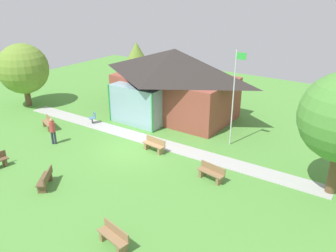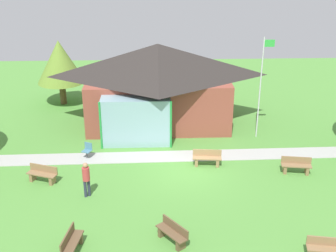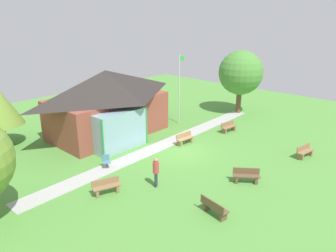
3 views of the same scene
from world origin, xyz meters
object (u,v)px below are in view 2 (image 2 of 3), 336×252
(bench_front_left, at_px, (71,243))
(patio_chair_west, at_px, (87,151))
(pavilion, at_px, (157,83))
(bench_front_center, at_px, (173,233))
(bench_mid_right, at_px, (296,166))
(bench_rear_near_path, at_px, (207,158))
(flagpole, at_px, (261,84))
(tree_behind_pavilion_left, at_px, (60,62))
(bench_mid_left, at_px, (43,174))
(visitor_strolling_lawn, at_px, (86,177))
(bench_front_right, at_px, (327,249))

(bench_front_left, bearing_deg, patio_chair_west, -167.53)
(pavilion, bearing_deg, bench_front_center, -88.02)
(bench_mid_right, bearing_deg, bench_rear_near_path, -3.86)
(bench_rear_near_path, bearing_deg, flagpole, -128.76)
(flagpole, bearing_deg, tree_behind_pavilion_left, 154.03)
(pavilion, height_order, bench_mid_left, pavilion)
(flagpole, relative_size, visitor_strolling_lawn, 3.45)
(tree_behind_pavilion_left, bearing_deg, bench_rear_near_path, -46.37)
(patio_chair_west, xyz_separation_m, tree_behind_pavilion_left, (-2.79, 8.55, 2.65))
(flagpole, relative_size, bench_front_right, 3.86)
(flagpole, bearing_deg, bench_front_right, -88.96)
(flagpole, xyz_separation_m, bench_front_left, (-9.39, -10.23, -2.89))
(bench_front_right, distance_m, visitor_strolling_lawn, 10.60)
(bench_mid_left, xyz_separation_m, bench_front_center, (6.13, -4.89, 0.00))
(bench_front_center, height_order, tree_behind_pavilion_left, tree_behind_pavilion_left)
(visitor_strolling_lawn, relative_size, tree_behind_pavilion_left, 0.38)
(bench_rear_near_path, relative_size, bench_mid_left, 0.98)
(bench_front_left, relative_size, tree_behind_pavilion_left, 0.34)
(flagpole, xyz_separation_m, bench_mid_right, (1.00, -4.47, -2.89))
(bench_front_center, distance_m, visitor_strolling_lawn, 5.18)
(flagpole, bearing_deg, bench_front_left, -132.56)
(patio_chair_west, bearing_deg, tree_behind_pavilion_left, -46.51)
(bench_mid_left, xyz_separation_m, patio_chair_west, (1.86, 2.45, 0.01))
(bench_mid_left, height_order, bench_mid_right, same)
(bench_rear_near_path, bearing_deg, bench_front_left, 54.11)
(bench_front_right, xyz_separation_m, visitor_strolling_lawn, (-9.50, 4.66, 0.62))
(bench_front_right, distance_m, bench_rear_near_path, 8.28)
(pavilion, relative_size, bench_rear_near_path, 6.31)
(bench_front_center, bearing_deg, bench_front_left, 59.45)
(patio_chair_west, distance_m, tree_behind_pavilion_left, 9.38)
(pavilion, bearing_deg, visitor_strolling_lawn, -111.51)
(flagpole, bearing_deg, bench_mid_right, -77.37)
(flagpole, height_order, tree_behind_pavilion_left, flagpole)
(bench_rear_near_path, xyz_separation_m, tree_behind_pavilion_left, (-9.17, 9.61, 2.66))
(pavilion, relative_size, visitor_strolling_lawn, 5.57)
(visitor_strolling_lawn, bearing_deg, bench_rear_near_path, -6.90)
(bench_rear_near_path, distance_m, bench_mid_left, 8.35)
(flagpole, height_order, bench_front_right, flagpole)
(flagpole, height_order, bench_front_center, flagpole)
(bench_rear_near_path, relative_size, bench_mid_right, 0.99)
(bench_front_left, xyz_separation_m, tree_behind_pavilion_left, (-3.19, 16.36, 2.66))
(bench_front_left, xyz_separation_m, bench_mid_right, (10.40, 5.76, 0.00))
(bench_mid_left, height_order, tree_behind_pavilion_left, tree_behind_pavilion_left)
(visitor_strolling_lawn, height_order, tree_behind_pavilion_left, tree_behind_pavilion_left)
(flagpole, distance_m, tree_behind_pavilion_left, 14.00)
(flagpole, bearing_deg, pavilion, 159.03)
(pavilion, relative_size, bench_front_right, 6.24)
(bench_rear_near_path, relative_size, bench_front_center, 1.05)
(flagpole, xyz_separation_m, tree_behind_pavilion_left, (-12.58, 6.13, -0.23))
(flagpole, relative_size, patio_chair_west, 6.98)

